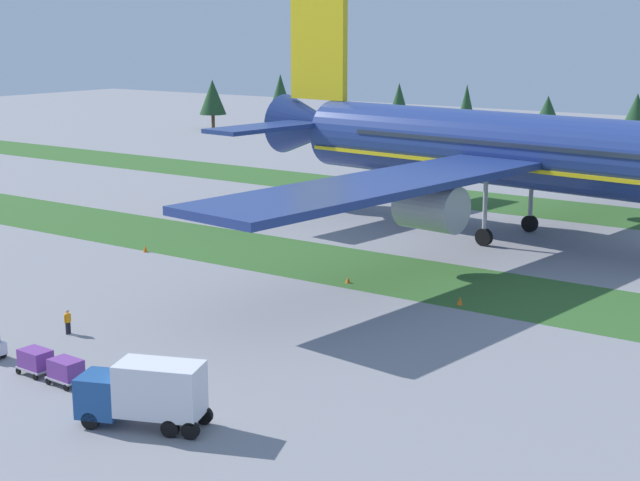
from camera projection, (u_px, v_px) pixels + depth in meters
name	position (u px, v px, depth m)	size (l,w,h in m)	color
grass_strip_near	(315.00, 261.00, 86.95)	(320.00, 12.30, 0.01)	#336028
grass_strip_far	(491.00, 202.00, 116.11)	(320.00, 12.30, 0.01)	#336028
airliner	(534.00, 151.00, 92.59)	(66.39, 82.08, 24.96)	navy
cargo_dolly_lead	(36.00, 360.00, 58.47)	(2.25, 1.58, 1.55)	#A3A3A8
cargo_dolly_second	(66.00, 370.00, 56.76)	(2.25, 1.58, 1.55)	#A3A3A8
catering_truck	(144.00, 392.00, 50.58)	(7.31, 4.73, 3.58)	#1E4C8E
ground_crew_marshaller	(68.00, 321.00, 66.10)	(0.36, 0.56, 1.74)	black
taxiway_marker_0	(145.00, 249.00, 90.29)	(0.44, 0.44, 0.63)	orange
taxiway_marker_1	(460.00, 301.00, 73.19)	(0.44, 0.44, 0.64)	orange
taxiway_marker_2	(348.00, 280.00, 79.46)	(0.44, 0.44, 0.48)	orange
distant_tree_line	(632.00, 117.00, 151.75)	(172.92, 10.97, 11.45)	#4C3823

